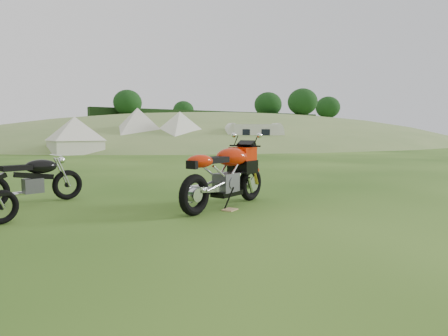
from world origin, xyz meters
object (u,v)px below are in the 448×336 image
caravan (254,137)px  tent_right (180,132)px  tent_mid (138,131)px  sport_motorcycle (225,170)px  plywood_board (230,210)px  vintage_moto_c (32,179)px  tent_left (75,134)px

caravan → tent_right: bearing=170.5°
tent_mid → sport_motorcycle: bearing=-101.7°
sport_motorcycle → plywood_board: (-0.08, -0.27, -0.67)m
sport_motorcycle → caravan: 21.32m
sport_motorcycle → vintage_moto_c: (-2.98, 2.15, -0.19)m
vintage_moto_c → caravan: 21.77m
tent_right → caravan: size_ratio=0.75×
vintage_moto_c → tent_left: tent_left is taller
vintage_moto_c → plywood_board: bearing=-54.1°
plywood_board → caravan: 21.61m
tent_left → vintage_moto_c: bearing=-107.2°
sport_motorcycle → tent_left: size_ratio=0.80×
vintage_moto_c → tent_mid: size_ratio=0.55×
tent_left → tent_mid: tent_mid is taller
tent_mid → tent_right: size_ratio=1.06×
sport_motorcycle → tent_right: size_ratio=0.71×
vintage_moto_c → tent_mid: bearing=51.5°
tent_mid → vintage_moto_c: bearing=-111.0°
tent_right → plywood_board: bearing=-124.1°
plywood_board → tent_left: tent_left is taller
plywood_board → caravan: size_ratio=0.06×
tent_left → tent_right: tent_right is taller
caravan → plywood_board: bearing=-106.3°
tent_left → caravan: 12.40m
caravan → tent_mid: bearing=167.9°
tent_mid → tent_left: bearing=-150.9°
sport_motorcycle → vintage_moto_c: sport_motorcycle is taller
plywood_board → sport_motorcycle: bearing=74.7°
plywood_board → vintage_moto_c: vintage_moto_c is taller
vintage_moto_c → tent_mid: tent_mid is taller
plywood_board → caravan: bearing=52.5°
tent_mid → tent_right: (2.54, -1.97, -0.08)m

